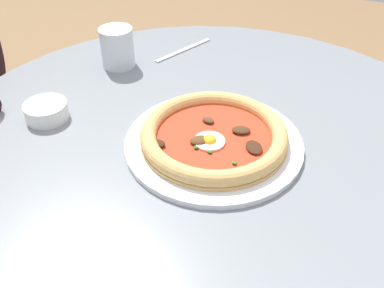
{
  "coord_description": "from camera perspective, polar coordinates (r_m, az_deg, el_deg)",
  "views": [
    {
      "loc": [
        0.17,
        -0.53,
        1.16
      ],
      "look_at": [
        -0.02,
        -0.04,
        0.74
      ],
      "focal_mm": 39.54,
      "sensor_mm": 36.0,
      "label": 1
    }
  ],
  "objects": [
    {
      "name": "dining_table",
      "position": [
        0.81,
        2.11,
        -7.92
      ],
      "size": [
        0.97,
        0.97,
        0.72
      ],
      "color": "gray",
      "rests_on": "ground"
    },
    {
      "name": "ramekin_capers",
      "position": [
        0.8,
        -19.07,
        4.3
      ],
      "size": [
        0.08,
        0.08,
        0.03
      ],
      "color": "white",
      "rests_on": "dining_table"
    },
    {
      "name": "fork_utensil",
      "position": [
        1.0,
        -1.14,
        12.55
      ],
      "size": [
        0.08,
        0.15,
        0.0
      ],
      "color": "#BCBCC1",
      "rests_on": "dining_table"
    },
    {
      "name": "water_glass",
      "position": [
        0.93,
        -10.0,
        12.38
      ],
      "size": [
        0.07,
        0.07,
        0.08
      ],
      "color": "silver",
      "rests_on": "dining_table"
    },
    {
      "name": "pizza_on_plate",
      "position": [
        0.69,
        2.95,
        0.91
      ],
      "size": [
        0.29,
        0.29,
        0.04
      ],
      "color": "white",
      "rests_on": "dining_table"
    }
  ]
}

